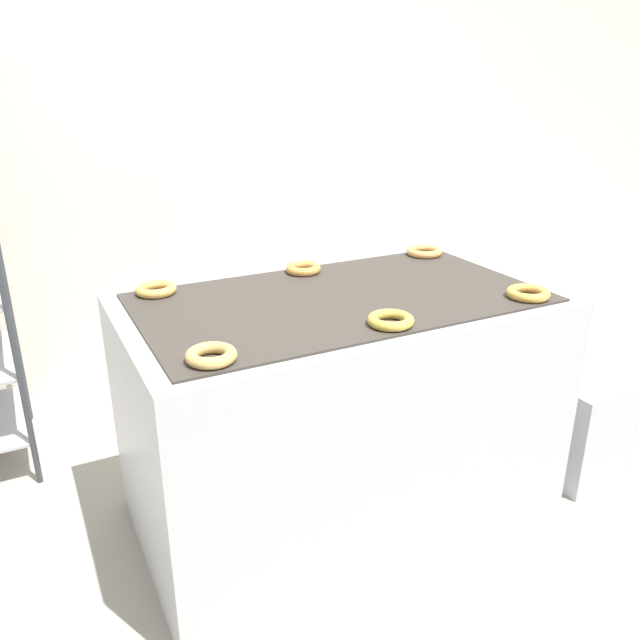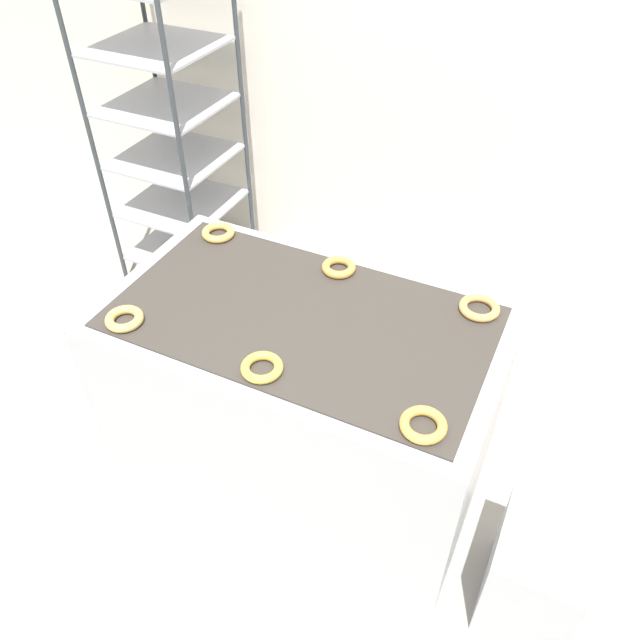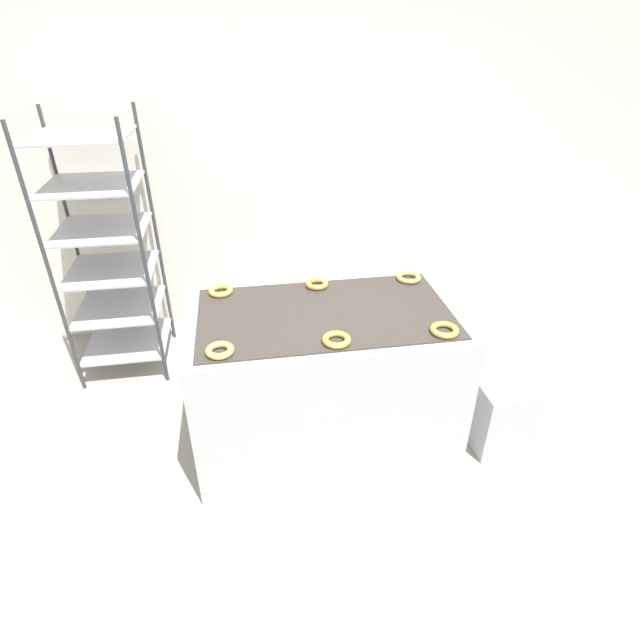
{
  "view_description": "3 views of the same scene",
  "coord_description": "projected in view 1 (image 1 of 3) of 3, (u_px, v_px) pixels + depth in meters",
  "views": [
    {
      "loc": [
        -0.95,
        -1.05,
        1.54
      ],
      "look_at": [
        0.0,
        0.82,
        0.73
      ],
      "focal_mm": 35.0,
      "sensor_mm": 36.0,
      "label": 1
    },
    {
      "loc": [
        0.78,
        -0.8,
        2.3
      ],
      "look_at": [
        0.0,
        0.82,
        0.73
      ],
      "focal_mm": 35.0,
      "sensor_mm": 36.0,
      "label": 2
    },
    {
      "loc": [
        -0.39,
        -1.57,
        2.17
      ],
      "look_at": [
        0.0,
        0.82,
        0.73
      ],
      "focal_mm": 28.0,
      "sensor_mm": 36.0,
      "label": 3
    }
  ],
  "objects": [
    {
      "name": "glaze_bin",
      "position": [
        573.0,
        423.0,
        2.56
      ],
      "size": [
        0.3,
        0.38,
        0.43
      ],
      "color": "#B7BABF",
      "rests_on": "ground_plane"
    },
    {
      "name": "wall_back",
      "position": [
        200.0,
        108.0,
        3.09
      ],
      "size": [
        8.0,
        0.05,
        2.8
      ],
      "color": "silver",
      "rests_on": "ground_plane"
    },
    {
      "name": "donut_far_left",
      "position": [
        156.0,
        289.0,
        2.09
      ],
      "size": [
        0.14,
        0.14,
        0.03
      ],
      "primitive_type": "torus",
      "color": "gold",
      "rests_on": "fryer_machine"
    },
    {
      "name": "fryer_machine",
      "position": [
        339.0,
        411.0,
        2.23
      ],
      "size": [
        1.43,
        0.83,
        0.86
      ],
      "color": "#B7BABF",
      "rests_on": "ground_plane"
    },
    {
      "name": "donut_far_right",
      "position": [
        424.0,
        251.0,
        2.55
      ],
      "size": [
        0.14,
        0.14,
        0.03
      ],
      "primitive_type": "torus",
      "color": "#DCA154",
      "rests_on": "fryer_machine"
    },
    {
      "name": "donut_near_right",
      "position": [
        528.0,
        293.0,
        2.05
      ],
      "size": [
        0.14,
        0.14,
        0.03
      ],
      "primitive_type": "torus",
      "color": "gold",
      "rests_on": "fryer_machine"
    },
    {
      "name": "donut_near_center",
      "position": [
        391.0,
        320.0,
        1.82
      ],
      "size": [
        0.14,
        0.14,
        0.03
      ],
      "primitive_type": "torus",
      "color": "gold",
      "rests_on": "fryer_machine"
    },
    {
      "name": "donut_near_left",
      "position": [
        211.0,
        355.0,
        1.59
      ],
      "size": [
        0.13,
        0.13,
        0.03
      ],
      "primitive_type": "torus",
      "color": "tan",
      "rests_on": "fryer_machine"
    },
    {
      "name": "donut_far_center",
      "position": [
        303.0,
        269.0,
        2.32
      ],
      "size": [
        0.13,
        0.13,
        0.03
      ],
      "primitive_type": "torus",
      "color": "gold",
      "rests_on": "fryer_machine"
    }
  ]
}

